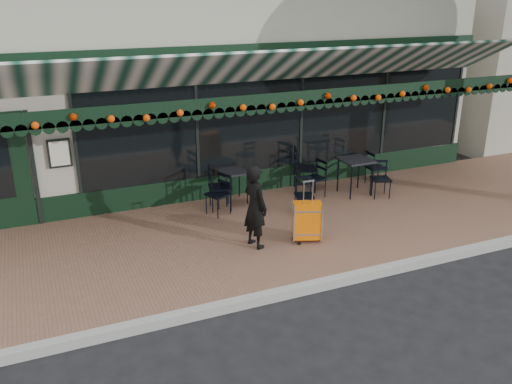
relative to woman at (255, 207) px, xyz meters
name	(u,v)px	position (x,y,z in m)	size (l,w,h in m)	color
ground	(335,283)	(0.77, -1.45, -0.89)	(80.00, 80.00, 0.00)	black
sidewalk	(281,230)	(0.77, 0.55, -0.81)	(18.00, 4.00, 0.15)	brown
curb	(338,281)	(0.77, -1.53, -0.81)	(18.00, 0.16, 0.15)	#9E9E99
restaurant_building	(189,73)	(0.77, 6.38, 1.38)	(12.00, 9.60, 4.50)	#A8A792
woman	(255,207)	(0.00, 0.00, 0.00)	(0.54, 0.35, 1.47)	black
suitcase	(307,221)	(0.92, -0.18, -0.36)	(0.56, 0.43, 1.13)	orange
cafe_table_a	(356,163)	(3.02, 1.53, -0.03)	(0.64, 0.64, 0.79)	black
cafe_table_b	(233,174)	(0.40, 2.13, -0.12)	(0.55, 0.55, 0.68)	black
chair_a_left	(315,179)	(2.12, 1.71, -0.33)	(0.41, 0.41, 0.82)	black
chair_a_right	(376,168)	(3.78, 1.83, -0.33)	(0.40, 0.40, 0.81)	black
chair_a_front	(381,179)	(3.43, 1.15, -0.34)	(0.40, 0.40, 0.80)	black
chair_b_left	(218,195)	(-0.12, 1.60, -0.32)	(0.41, 0.41, 0.83)	black
chair_b_right	(305,169)	(2.12, 2.17, -0.24)	(0.50, 0.50, 0.99)	black
chair_b_front	(304,196)	(1.46, 0.95, -0.36)	(0.38, 0.38, 0.76)	black
chair_solo	(220,187)	(0.02, 1.86, -0.28)	(0.46, 0.46, 0.92)	black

